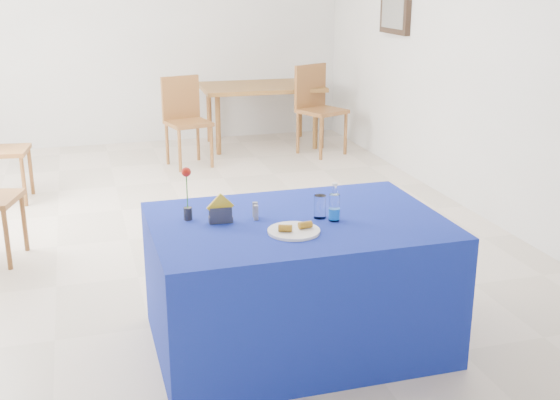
{
  "coord_description": "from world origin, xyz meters",
  "views": [
    {
      "loc": [
        -0.87,
        -5.44,
        2.04
      ],
      "look_at": [
        0.11,
        -2.09,
        0.92
      ],
      "focal_mm": 45.0,
      "sensor_mm": 36.0,
      "label": 1
    }
  ],
  "objects_px": {
    "chair_bg_left": "(185,115)",
    "plate": "(294,231)",
    "water_bottle": "(334,208)",
    "oak_table": "(261,91)",
    "blue_table": "(297,282)",
    "chair_bg_right": "(317,103)"
  },
  "relations": [
    {
      "from": "plate",
      "to": "chair_bg_left",
      "type": "xyz_separation_m",
      "value": [
        0.12,
        4.4,
        -0.2
      ]
    },
    {
      "from": "blue_table",
      "to": "chair_bg_right",
      "type": "xyz_separation_m",
      "value": [
        1.62,
        4.32,
        0.22
      ]
    },
    {
      "from": "oak_table",
      "to": "chair_bg_left",
      "type": "relative_size",
      "value": 1.52
    },
    {
      "from": "blue_table",
      "to": "chair_bg_right",
      "type": "bearing_deg",
      "value": 69.44
    },
    {
      "from": "water_bottle",
      "to": "chair_bg_left",
      "type": "height_order",
      "value": "chair_bg_left"
    },
    {
      "from": "water_bottle",
      "to": "oak_table",
      "type": "distance_m",
      "value": 5.04
    },
    {
      "from": "chair_bg_left",
      "to": "oak_table",
      "type": "bearing_deg",
      "value": 19.21
    },
    {
      "from": "blue_table",
      "to": "chair_bg_left",
      "type": "distance_m",
      "value": 4.21
    },
    {
      "from": "chair_bg_right",
      "to": "chair_bg_left",
      "type": "bearing_deg",
      "value": 160.02
    },
    {
      "from": "water_bottle",
      "to": "oak_table",
      "type": "xyz_separation_m",
      "value": [
        0.9,
        4.95,
        -0.15
      ]
    },
    {
      "from": "chair_bg_left",
      "to": "chair_bg_right",
      "type": "bearing_deg",
      "value": -9.39
    },
    {
      "from": "chair_bg_right",
      "to": "water_bottle",
      "type": "bearing_deg",
      "value": -131.96
    },
    {
      "from": "chair_bg_left",
      "to": "chair_bg_right",
      "type": "xyz_separation_m",
      "value": [
        1.58,
        0.11,
        0.04
      ]
    },
    {
      "from": "plate",
      "to": "water_bottle",
      "type": "bearing_deg",
      "value": 23.46
    },
    {
      "from": "water_bottle",
      "to": "oak_table",
      "type": "bearing_deg",
      "value": 79.71
    },
    {
      "from": "plate",
      "to": "oak_table",
      "type": "xyz_separation_m",
      "value": [
        1.17,
        5.07,
        -0.09
      ]
    },
    {
      "from": "oak_table",
      "to": "chair_bg_left",
      "type": "height_order",
      "value": "chair_bg_left"
    },
    {
      "from": "blue_table",
      "to": "oak_table",
      "type": "height_order",
      "value": "blue_table"
    },
    {
      "from": "chair_bg_left",
      "to": "plate",
      "type": "bearing_deg",
      "value": -104.82
    },
    {
      "from": "oak_table",
      "to": "chair_bg_right",
      "type": "relative_size",
      "value": 1.43
    },
    {
      "from": "plate",
      "to": "blue_table",
      "type": "relative_size",
      "value": 0.17
    },
    {
      "from": "water_bottle",
      "to": "oak_table",
      "type": "relative_size",
      "value": 0.14
    }
  ]
}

